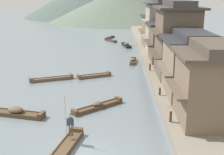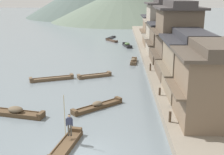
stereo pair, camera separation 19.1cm
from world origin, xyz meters
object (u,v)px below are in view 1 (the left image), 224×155
at_px(house_waterfront_tall, 176,39).
at_px(mooring_post_dock_near, 171,117).
at_px(boat_moored_far, 94,76).
at_px(house_waterfront_nearest, 214,84).
at_px(mooring_post_dock_mid, 160,91).
at_px(boat_midriver_upstream, 133,61).
at_px(boat_foreground_poled, 67,146).
at_px(house_waterfront_narrow, 170,40).
at_px(house_waterfront_end, 156,29).
at_px(house_waterfront_far, 165,26).
at_px(mooring_post_dock_far, 150,67).
at_px(boat_midriver_drifting, 111,41).
at_px(boatman_person, 70,122).
at_px(boat_upstream_distant, 16,113).
at_px(house_waterfront_second, 191,64).
at_px(boat_moored_nearest, 98,106).
at_px(boat_moored_third, 126,45).
at_px(boat_moored_second, 110,38).

distance_m(house_waterfront_tall, mooring_post_dock_near, 14.39).
height_order(boat_moored_far, house_waterfront_nearest, house_waterfront_nearest).
bearing_deg(mooring_post_dock_mid, boat_midriver_upstream, 95.99).
bearing_deg(house_waterfront_nearest, boat_foreground_poled, -163.72).
distance_m(house_waterfront_narrow, house_waterfront_end, 13.85).
bearing_deg(house_waterfront_far, mooring_post_dock_far, -106.00).
height_order(boat_foreground_poled, house_waterfront_narrow, house_waterfront_narrow).
bearing_deg(boat_midriver_drifting, mooring_post_dock_near, -82.55).
bearing_deg(house_waterfront_tall, mooring_post_dock_mid, -110.11).
bearing_deg(boat_foreground_poled, mooring_post_dock_far, 67.69).
xyz_separation_m(boat_midriver_upstream, house_waterfront_narrow, (5.19, -1.81, 3.49)).
distance_m(boat_foreground_poled, boat_midriver_upstream, 26.57).
xyz_separation_m(boat_midriver_upstream, mooring_post_dock_far, (1.78, -7.57, 0.95)).
distance_m(boat_foreground_poled, mooring_post_dock_far, 19.88).
xyz_separation_m(boatman_person, boat_upstream_distant, (-5.51, 4.66, -1.29)).
xyz_separation_m(house_waterfront_second, house_waterfront_end, (0.22, 28.54, -0.01)).
height_order(house_waterfront_nearest, mooring_post_dock_near, house_waterfront_nearest).
bearing_deg(house_waterfront_far, boat_foreground_poled, -109.85).
relative_size(boat_upstream_distant, house_waterfront_tall, 0.61).
bearing_deg(boat_foreground_poled, house_waterfront_narrow, 65.59).
distance_m(boat_moored_nearest, boat_midriver_drifting, 39.17).
bearing_deg(boat_moored_nearest, mooring_post_dock_near, -37.00).
relative_size(boatman_person, boat_midriver_upstream, 0.79).
bearing_deg(boat_moored_third, house_waterfront_far, -57.80).
height_order(house_waterfront_tall, mooring_post_dock_near, house_waterfront_tall).
bearing_deg(boat_moored_far, boat_moored_third, 78.22).
relative_size(boat_moored_nearest, house_waterfront_nearest, 0.74).
height_order(boatman_person, house_waterfront_end, house_waterfront_end).
relative_size(boat_midriver_drifting, mooring_post_dock_mid, 5.06).
bearing_deg(mooring_post_dock_near, house_waterfront_second, 66.08).
height_order(boat_upstream_distant, house_waterfront_tall, house_waterfront_tall).
relative_size(boat_moored_second, boat_moored_far, 0.97).
bearing_deg(boat_midriver_drifting, boat_midriver_upstream, -79.17).
xyz_separation_m(house_waterfront_far, mooring_post_dock_mid, (-3.49, -21.51, -3.93)).
bearing_deg(boatman_person, boat_moored_third, 82.82).
bearing_deg(boat_moored_far, mooring_post_dock_mid, -51.01).
bearing_deg(boat_moored_nearest, boat_moored_far, 96.45).
relative_size(boat_moored_second, house_waterfront_far, 0.48).
xyz_separation_m(boat_foreground_poled, boat_moored_second, (1.47, 50.91, -0.06)).
xyz_separation_m(boat_moored_nearest, house_waterfront_end, (9.04, 30.66, 3.52)).
height_order(boat_moored_nearest, house_waterfront_tall, house_waterfront_tall).
height_order(boat_moored_third, house_waterfront_narrow, house_waterfront_narrow).
relative_size(house_waterfront_narrow, house_waterfront_end, 0.84).
bearing_deg(house_waterfront_tall, house_waterfront_far, 86.87).
relative_size(house_waterfront_second, house_waterfront_tall, 0.84).
height_order(boat_foreground_poled, mooring_post_dock_mid, mooring_post_dock_mid).
bearing_deg(mooring_post_dock_near, boat_upstream_distant, 168.57).
relative_size(boat_moored_third, boat_midriver_drifting, 1.18).
bearing_deg(house_waterfront_narrow, house_waterfront_end, 91.14).
bearing_deg(house_waterfront_tall, boatman_person, -122.87).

